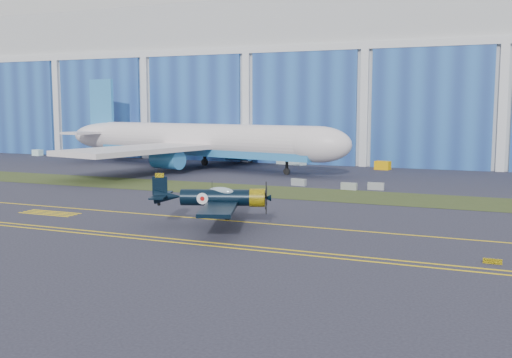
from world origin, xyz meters
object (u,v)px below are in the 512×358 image
at_px(warbird, 216,197).
at_px(shipping_container, 291,158).
at_px(tug, 383,165).
at_px(jetliner, 201,105).

bearing_deg(warbird, shipping_container, 83.37).
xyz_separation_m(warbird, tug, (4.45, 52.76, -1.79)).
distance_m(jetliner, shipping_container, 19.39).
bearing_deg(tug, jetliner, -151.35).
height_order(jetliner, shipping_container, jetliner).
relative_size(jetliner, shipping_container, 13.26).
height_order(warbird, jetliner, jetliner).
bearing_deg(warbird, jetliner, 99.87).
distance_m(warbird, shipping_container, 56.90).
xyz_separation_m(jetliner, shipping_container, (11.66, 12.26, -9.47)).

